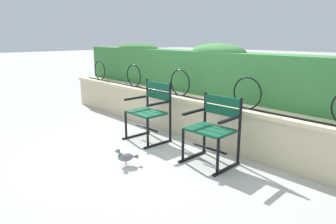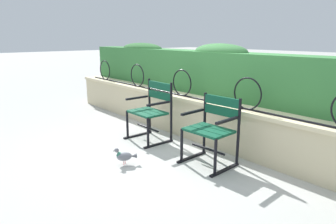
% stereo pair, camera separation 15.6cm
% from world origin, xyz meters
% --- Properties ---
extents(ground_plane, '(60.00, 60.00, 0.00)m').
position_xyz_m(ground_plane, '(0.00, 0.00, 0.00)').
color(ground_plane, '#ADADA8').
extents(stone_wall, '(7.16, 0.41, 0.63)m').
position_xyz_m(stone_wall, '(0.00, 0.75, 0.32)').
color(stone_wall, beige).
rests_on(stone_wall, ground).
extents(iron_arch_fence, '(6.63, 0.02, 0.42)m').
position_xyz_m(iron_arch_fence, '(-0.34, 0.67, 0.81)').
color(iron_arch_fence, black).
rests_on(iron_arch_fence, stone_wall).
extents(hedge_row, '(7.02, 0.48, 0.81)m').
position_xyz_m(hedge_row, '(-0.05, 1.16, 1.01)').
color(hedge_row, '#387A3D').
rests_on(hedge_row, stone_wall).
extents(park_chair_left, '(0.59, 0.53, 0.90)m').
position_xyz_m(park_chair_left, '(-0.52, 0.15, 0.47)').
color(park_chair_left, '#0F4C33').
rests_on(park_chair_left, ground).
extents(park_chair_right, '(0.59, 0.54, 0.84)m').
position_xyz_m(park_chair_right, '(0.68, 0.17, 0.46)').
color(park_chair_right, '#0F4C33').
rests_on(park_chair_right, ground).
extents(pigeon_near_chairs, '(0.18, 0.27, 0.22)m').
position_xyz_m(pigeon_near_chairs, '(0.02, -0.69, 0.11)').
color(pigeon_near_chairs, gray).
rests_on(pigeon_near_chairs, ground).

